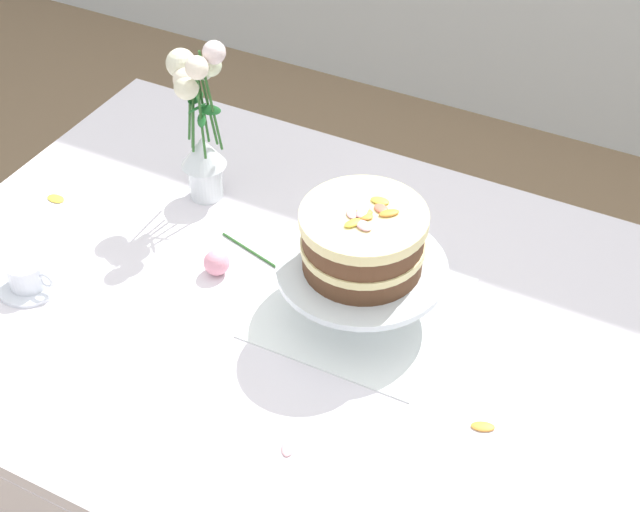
{
  "coord_description": "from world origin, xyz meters",
  "views": [
    {
      "loc": [
        0.58,
        -1.02,
        1.88
      ],
      "look_at": [
        0.04,
        0.01,
        0.86
      ],
      "focal_mm": 52.85,
      "sensor_mm": 36.0,
      "label": 1
    }
  ],
  "objects_px": {
    "flower_vase": "(199,123)",
    "cake_stand": "(362,273)",
    "dining_table": "(289,351)",
    "layer_cake": "(363,240)",
    "teacup": "(28,276)",
    "fallen_rose": "(218,262)"
  },
  "relations": [
    {
      "from": "flower_vase",
      "to": "cake_stand",
      "type": "bearing_deg",
      "value": -19.88
    },
    {
      "from": "dining_table",
      "to": "cake_stand",
      "type": "height_order",
      "value": "cake_stand"
    },
    {
      "from": "dining_table",
      "to": "layer_cake",
      "type": "bearing_deg",
      "value": 34.73
    },
    {
      "from": "teacup",
      "to": "fallen_rose",
      "type": "distance_m",
      "value": 0.33
    },
    {
      "from": "flower_vase",
      "to": "dining_table",
      "type": "bearing_deg",
      "value": -35.64
    },
    {
      "from": "layer_cake",
      "to": "flower_vase",
      "type": "bearing_deg",
      "value": 160.12
    },
    {
      "from": "cake_stand",
      "to": "layer_cake",
      "type": "xyz_separation_m",
      "value": [
        0.0,
        -0.0,
        0.07
      ]
    },
    {
      "from": "layer_cake",
      "to": "flower_vase",
      "type": "height_order",
      "value": "flower_vase"
    },
    {
      "from": "cake_stand",
      "to": "layer_cake",
      "type": "relative_size",
      "value": 1.38
    },
    {
      "from": "layer_cake",
      "to": "flower_vase",
      "type": "distance_m",
      "value": 0.44
    },
    {
      "from": "dining_table",
      "to": "flower_vase",
      "type": "bearing_deg",
      "value": 144.36
    },
    {
      "from": "flower_vase",
      "to": "teacup",
      "type": "distance_m",
      "value": 0.42
    },
    {
      "from": "dining_table",
      "to": "teacup",
      "type": "relative_size",
      "value": 11.9
    },
    {
      "from": "cake_stand",
      "to": "dining_table",
      "type": "bearing_deg",
      "value": -145.26
    },
    {
      "from": "flower_vase",
      "to": "fallen_rose",
      "type": "relative_size",
      "value": 2.52
    },
    {
      "from": "layer_cake",
      "to": "teacup",
      "type": "relative_size",
      "value": 1.79
    },
    {
      "from": "cake_stand",
      "to": "fallen_rose",
      "type": "bearing_deg",
      "value": -172.83
    },
    {
      "from": "layer_cake",
      "to": "cake_stand",
      "type": "bearing_deg",
      "value": 178.99
    },
    {
      "from": "dining_table",
      "to": "fallen_rose",
      "type": "height_order",
      "value": "fallen_rose"
    },
    {
      "from": "flower_vase",
      "to": "teacup",
      "type": "xyz_separation_m",
      "value": [
        -0.13,
        -0.37,
        -0.15
      ]
    },
    {
      "from": "fallen_rose",
      "to": "cake_stand",
      "type": "bearing_deg",
      "value": 7.17
    },
    {
      "from": "dining_table",
      "to": "layer_cake",
      "type": "height_order",
      "value": "layer_cake"
    }
  ]
}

